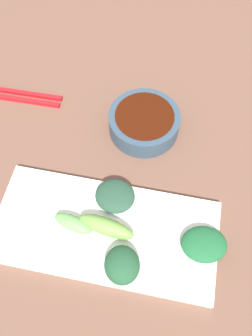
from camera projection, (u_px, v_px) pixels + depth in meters
The scene contains 9 objects.
tabletop at pixel (125, 180), 0.60m from camera, with size 2.10×2.10×0.02m, color brown.
sauce_bowl at pixel (144, 122), 0.62m from camera, with size 0.13×0.13×0.04m.
serving_plate at pixel (105, 231), 0.54m from camera, with size 0.16×0.35×0.01m, color white.
broccoli_stalk_0 at pixel (73, 223), 0.53m from camera, with size 0.02×0.06×0.02m, color #65AB57.
broccoli_stalk_1 at pixel (106, 227), 0.52m from camera, with size 0.03×0.09×0.03m, color #69A144.
broccoli_leafy_2 at pixel (115, 196), 0.55m from camera, with size 0.06×0.06×0.02m, color #234533.
broccoli_leafy_3 at pixel (122, 265), 0.49m from camera, with size 0.06×0.05×0.03m, color #1F4B2E.
broccoli_leafy_4 at pixel (204, 244), 0.51m from camera, with size 0.06×0.07×0.02m, color #1C5B31.
chopsticks at pixel (4, 94), 0.67m from camera, with size 0.03×0.23×0.01m.
Camera 1 is at (0.26, 0.05, 0.55)m, focal length 36.89 mm.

